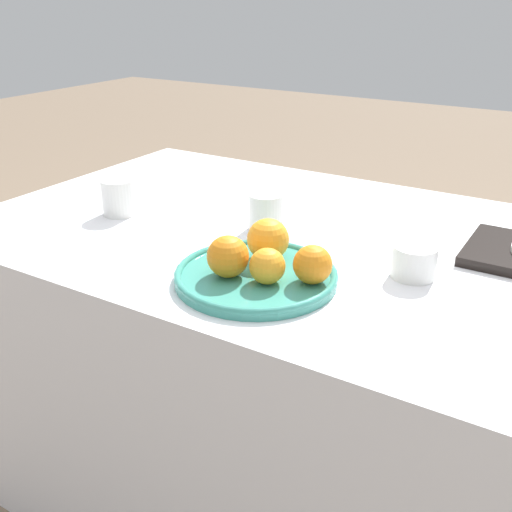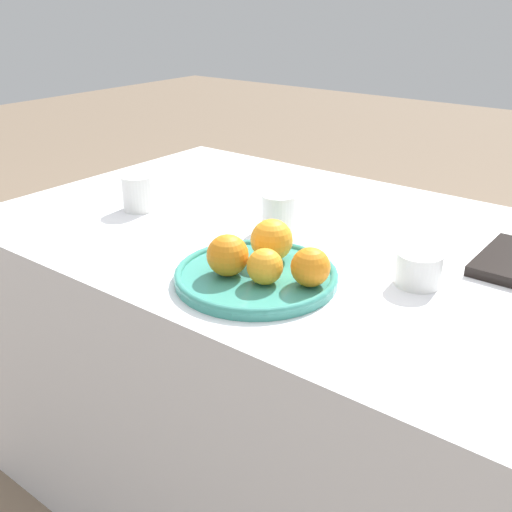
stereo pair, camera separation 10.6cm
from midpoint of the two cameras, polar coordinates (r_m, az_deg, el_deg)
name	(u,v)px [view 2 (the right image)]	position (r m, az deg, el deg)	size (l,w,h in m)	color
ground_plane	(310,496)	(1.71, 7.07, -21.79)	(12.00, 12.00, 0.00)	#7A6651
table	(315,380)	(1.47, 7.81, -11.72)	(1.51, 0.89, 0.73)	white
fruit_platter	(256,275)	(1.08, 2.82, -1.92)	(0.30, 0.30, 0.02)	teal
orange_0	(265,267)	(1.03, 3.81, -1.08)	(0.06, 0.06, 0.06)	orange
orange_1	(274,241)	(1.12, 4.41, 1.42)	(0.08, 0.08, 0.08)	orange
orange_2	(310,267)	(1.03, 8.16, -1.12)	(0.07, 0.07, 0.07)	orange
orange_3	(228,255)	(1.06, 0.15, 0.01)	(0.08, 0.08, 0.08)	orange
cup_0	(418,269)	(1.11, 17.89, -1.23)	(0.08, 0.08, 0.06)	white
cup_1	(139,193)	(1.45, -9.04, 5.95)	(0.08, 0.08, 0.08)	white
cup_2	(279,212)	(1.31, 4.54, 4.13)	(0.08, 0.08, 0.08)	white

